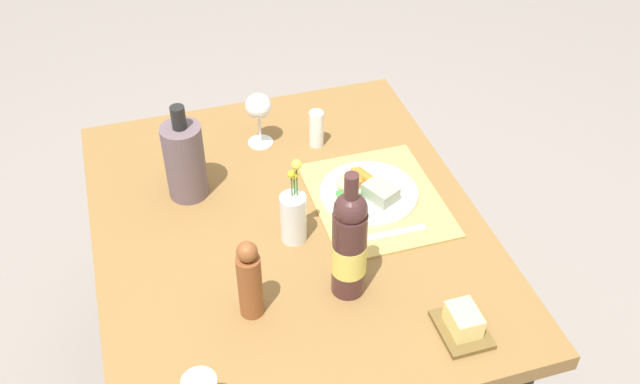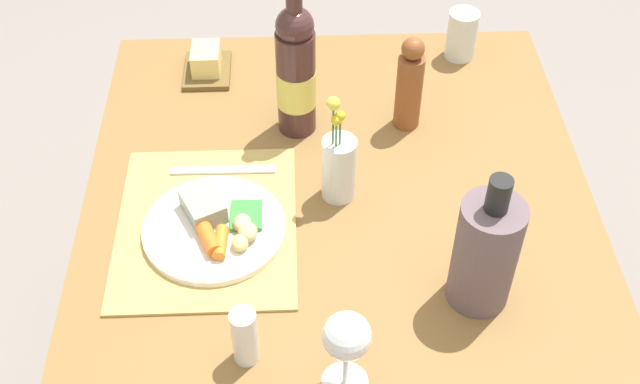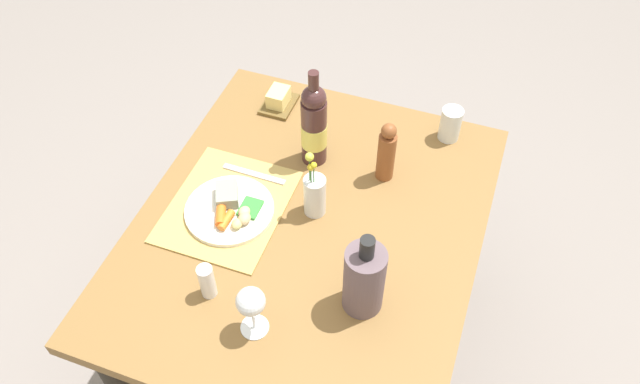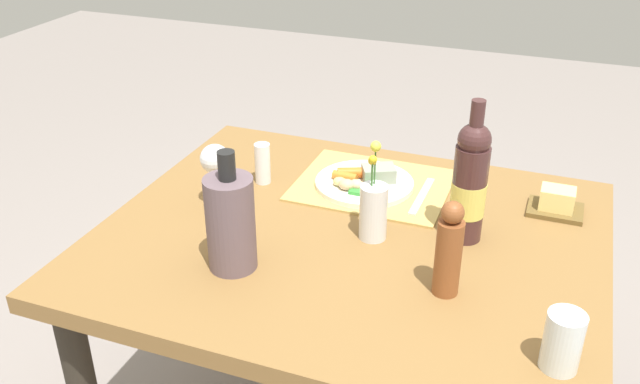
# 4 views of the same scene
# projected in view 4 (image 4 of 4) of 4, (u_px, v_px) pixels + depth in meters

# --- Properties ---
(dining_table) EXTENTS (1.14, 0.95, 0.70)m
(dining_table) POSITION_uv_depth(u_px,v_px,m) (350.00, 265.00, 1.63)
(dining_table) COLOR brown
(dining_table) RESTS_ON ground_plane
(placemat) EXTENTS (0.39, 0.32, 0.01)m
(placemat) POSITION_uv_depth(u_px,v_px,m) (373.00, 185.00, 1.79)
(placemat) COLOR tan
(placemat) RESTS_ON dining_table
(dinner_plate) EXTENTS (0.25, 0.25, 0.05)m
(dinner_plate) POSITION_uv_depth(u_px,v_px,m) (364.00, 181.00, 1.77)
(dinner_plate) COLOR white
(dinner_plate) RESTS_ON placemat
(fork) EXTENTS (0.02, 0.20, 0.00)m
(fork) POSITION_uv_depth(u_px,v_px,m) (422.00, 196.00, 1.73)
(fork) COLOR silver
(fork) RESTS_ON placemat
(salt_shaker) EXTENTS (0.04, 0.04, 0.11)m
(salt_shaker) POSITION_uv_depth(u_px,v_px,m) (263.00, 163.00, 1.79)
(salt_shaker) COLOR white
(salt_shaker) RESTS_ON dining_table
(flower_vase) EXTENTS (0.06, 0.06, 0.23)m
(flower_vase) POSITION_uv_depth(u_px,v_px,m) (374.00, 209.00, 1.54)
(flower_vase) COLOR silver
(flower_vase) RESTS_ON dining_table
(pepper_mill) EXTENTS (0.05, 0.05, 0.21)m
(pepper_mill) POSITION_uv_depth(u_px,v_px,m) (449.00, 251.00, 1.34)
(pepper_mill) COLOR brown
(pepper_mill) RESTS_ON dining_table
(cooler_bottle) EXTENTS (0.10, 0.10, 0.27)m
(cooler_bottle) POSITION_uv_depth(u_px,v_px,m) (231.00, 222.00, 1.42)
(cooler_bottle) COLOR #645158
(cooler_bottle) RESTS_ON dining_table
(water_tumbler) EXTENTS (0.07, 0.07, 0.11)m
(water_tumbler) POSITION_uv_depth(u_px,v_px,m) (562.00, 345.00, 1.17)
(water_tumbler) COLOR silver
(water_tumbler) RESTS_ON dining_table
(wine_glass) EXTENTS (0.07, 0.07, 0.16)m
(wine_glass) POSITION_uv_depth(u_px,v_px,m) (215.00, 162.00, 1.65)
(wine_glass) COLOR white
(wine_glass) RESTS_ON dining_table
(wine_bottle) EXTENTS (0.08, 0.08, 0.33)m
(wine_bottle) POSITION_uv_depth(u_px,v_px,m) (470.00, 183.00, 1.51)
(wine_bottle) COLOR #432625
(wine_bottle) RESTS_ON dining_table
(butter_dish) EXTENTS (0.13, 0.10, 0.06)m
(butter_dish) POSITION_uv_depth(u_px,v_px,m) (556.00, 203.00, 1.66)
(butter_dish) COLOR brown
(butter_dish) RESTS_ON dining_table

